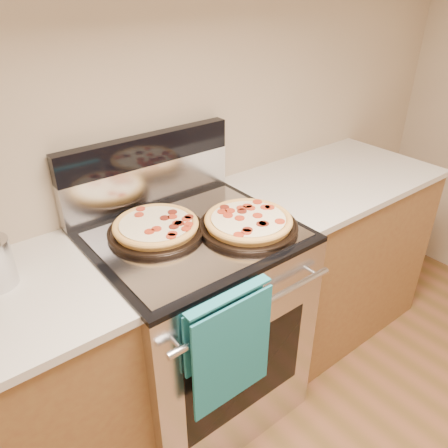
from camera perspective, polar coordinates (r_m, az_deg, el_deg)
wall_back at (r=1.78m, az=-11.31°, el=15.60°), size 4.00×0.00×4.00m
range_body at (r=1.94m, az=-3.66°, el=-13.05°), size 0.76×0.68×0.90m
oven_window at (r=1.76m, az=2.95°, el=-18.91°), size 0.56×0.01×0.40m
cooktop at (r=1.67m, az=-4.16°, el=-1.36°), size 0.76×0.68×0.02m
backsplash_lower at (r=1.86m, az=-9.70°, el=5.20°), size 0.76×0.06×0.18m
backsplash_upper at (r=1.80m, az=-10.11°, el=9.54°), size 0.76×0.06×0.12m
oven_handle at (r=1.49m, az=4.32°, el=-10.89°), size 0.70×0.03×0.03m
dish_towel at (r=1.50m, az=0.62°, el=-15.65°), size 0.32×0.05×0.42m
foil_sheet at (r=1.64m, az=-3.58°, el=-1.40°), size 0.70×0.55×0.01m
cabinet_right at (r=2.46m, az=13.06°, el=-3.89°), size 1.00×0.62×0.88m
countertop_right at (r=2.24m, az=14.37°, el=5.84°), size 1.02×0.64×0.03m
pepperoni_pizza_back at (r=1.65m, az=-8.88°, el=-0.44°), size 0.41×0.41×0.05m
pepperoni_pizza_front at (r=1.66m, az=3.20°, el=0.19°), size 0.47×0.47×0.05m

